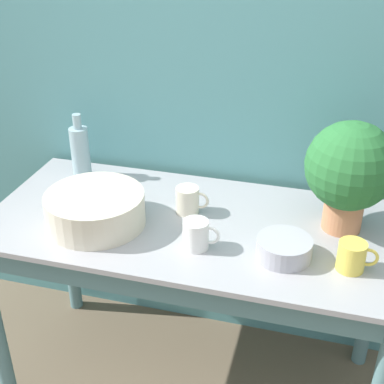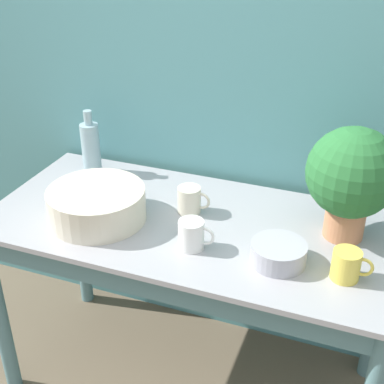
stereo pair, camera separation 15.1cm
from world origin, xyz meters
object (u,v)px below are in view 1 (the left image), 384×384
Objects in this scene: mug_white at (197,235)px; bowl_small_steel at (284,248)px; potted_plant at (350,169)px; bowl_wash_large at (95,209)px; bottle_tall at (80,151)px; mug_cream at (188,200)px; mug_yellow at (352,256)px.

bowl_small_steel is at bearing 4.33° from mug_white.
potted_plant is 0.87m from bowl_wash_large.
bottle_tall is 0.53m from mug_cream.
mug_yellow is at bearing -18.59° from bottle_tall.
mug_white is 0.28m from bowl_small_steel.
mug_yellow is (1.08, -0.36, -0.06)m from bottle_tall.
bowl_wash_large is 1.30× the size of bottle_tall.
bowl_small_steel is (0.87, -0.35, -0.08)m from bottle_tall.
mug_cream is 0.42m from bowl_small_steel.
mug_cream is 0.23m from mug_white.
mug_yellow is 0.21m from bowl_small_steel.
bowl_wash_large is 2.83× the size of mug_cream.
mug_cream is at bearing 112.70° from mug_white.
bottle_tall reaches higher than bowl_small_steel.
bottle_tall is at bearing 147.42° from mug_white.
potted_plant reaches higher than bottle_tall.
mug_yellow is at bearing -2.30° from bowl_wash_large.
potted_plant reaches higher than mug_cream.
mug_white is at bearing -7.27° from bowl_wash_large.
mug_cream is 0.61m from mug_yellow.
bowl_wash_large is at bearing 172.73° from mug_white.
mug_cream is at bearing 161.19° from mug_yellow.
bowl_small_steel is (0.37, -0.19, -0.02)m from mug_cream.
potted_plant is at bearing 28.74° from mug_white.
mug_yellow reaches higher than bowl_small_steel.
bowl_wash_large is 2.82× the size of mug_white.
mug_white reaches higher than bowl_small_steel.
bottle_tall is at bearing 122.68° from bowl_wash_large.
bowl_small_steel is at bearing 177.81° from mug_yellow.
mug_cream is at bearing 152.95° from bowl_small_steel.
potted_plant is 0.57m from mug_cream.
mug_cream is 1.00× the size of mug_white.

